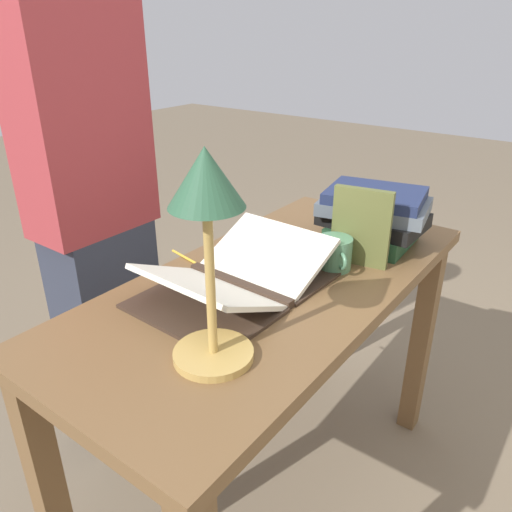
# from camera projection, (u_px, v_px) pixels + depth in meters

# --- Properties ---
(ground_plane) EXTENTS (12.00, 12.00, 0.00)m
(ground_plane) POSITION_uv_depth(u_px,v_px,m) (270.00, 493.00, 1.59)
(ground_plane) COLOR #70604C
(reading_desk) EXTENTS (1.22, 0.57, 0.77)m
(reading_desk) POSITION_uv_depth(u_px,v_px,m) (273.00, 324.00, 1.32)
(reading_desk) COLOR brown
(reading_desk) RESTS_ON ground_plane
(open_book) EXTENTS (0.50, 0.33, 0.10)m
(open_book) POSITION_uv_depth(u_px,v_px,m) (239.00, 277.00, 1.20)
(open_book) COLOR #38281E
(open_book) RESTS_ON reading_desk
(book_stack_tall) EXTENTS (0.26, 0.33, 0.16)m
(book_stack_tall) POSITION_uv_depth(u_px,v_px,m) (373.00, 216.00, 1.43)
(book_stack_tall) COLOR #234C2D
(book_stack_tall) RESTS_ON reading_desk
(book_standing_upright) EXTENTS (0.05, 0.15, 0.21)m
(book_standing_upright) POSITION_uv_depth(u_px,v_px,m) (361.00, 227.00, 1.29)
(book_standing_upright) COLOR brown
(book_standing_upright) RESTS_ON reading_desk
(reading_lamp) EXTENTS (0.16, 0.16, 0.41)m
(reading_lamp) POSITION_uv_depth(u_px,v_px,m) (207.00, 216.00, 0.84)
(reading_lamp) COLOR tan
(reading_lamp) RESTS_ON reading_desk
(coffee_mug) EXTENTS (0.10, 0.11, 0.09)m
(coffee_mug) POSITION_uv_depth(u_px,v_px,m) (334.00, 253.00, 1.30)
(coffee_mug) COLOR #4C7F5B
(coffee_mug) RESTS_ON reading_desk
(pencil) EXTENTS (0.04, 0.17, 0.01)m
(pencil) POSITION_uv_depth(u_px,v_px,m) (191.00, 261.00, 1.35)
(pencil) COLOR gold
(pencil) RESTS_ON reading_desk
(person_reader) EXTENTS (0.36, 0.22, 1.63)m
(person_reader) POSITION_uv_depth(u_px,v_px,m) (95.00, 219.00, 1.54)
(person_reader) COLOR #2D3342
(person_reader) RESTS_ON ground_plane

